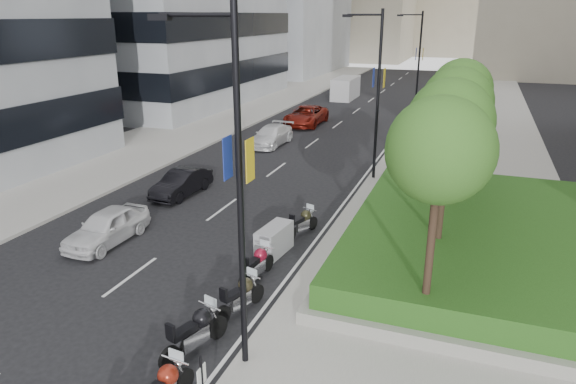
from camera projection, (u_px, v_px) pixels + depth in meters
The scene contains 24 objects.
ground at pixel (87, 352), 13.99m from camera, with size 160.00×160.00×0.00m, color black.
sidewalk_right at pixel (469, 139), 37.63m from camera, with size 10.00×100.00×0.15m, color #9E9B93.
sidewalk_left at pixel (214, 120), 44.48m from camera, with size 8.00×100.00×0.15m, color #9E9B93.
lane_edge at pixel (396, 134), 39.39m from camera, with size 0.12×100.00×0.01m, color silver.
lane_centre at pixel (331, 129), 41.08m from camera, with size 0.12×100.00×0.01m, color silver.
planter at pixel (481, 247), 19.48m from camera, with size 10.00×14.00×0.40m, color gray.
hedge at pixel (483, 232), 19.28m from camera, with size 9.40×13.40×0.80m, color #1D4313.
tree_0 at pixel (440, 151), 12.99m from camera, with size 2.80×2.80×6.30m.
tree_1 at pixel (450, 122), 16.54m from camera, with size 2.80×2.80×6.30m.
tree_2 at pixel (457, 103), 20.08m from camera, with size 2.80×2.80×6.30m.
tree_3 at pixel (461, 90), 23.63m from camera, with size 2.80×2.80×6.30m.
lamp_post_0 at pixel (233, 181), 11.87m from camera, with size 2.34×0.45×9.00m.
lamp_post_1 at pixel (375, 88), 26.94m from camera, with size 2.34×0.45×9.00m.
lamp_post_2 at pixel (417, 61), 42.91m from camera, with size 2.34×0.45×9.00m.
motorcycle_2 at pixel (196, 332), 13.77m from camera, with size 0.98×2.36×1.20m.
motorcycle_3 at pixel (241, 296), 15.66m from camera, with size 0.87×2.13×1.09m.
motorcycle_4 at pixel (257, 264), 17.65m from camera, with size 0.71×2.14×1.07m.
motorcycle_5 at pixel (274, 240), 19.53m from camera, with size 0.96×1.97×1.13m.
motorcycle_6 at pixel (303, 222), 21.29m from camera, with size 0.88×1.97×1.02m.
car_a at pixel (107, 227), 20.50m from camera, with size 1.62×4.03×1.37m, color white.
car_b at pixel (182, 183), 25.93m from camera, with size 1.37×3.92×1.29m, color black.
car_c at pixel (271, 136), 35.94m from camera, with size 1.91×4.69×1.36m, color white.
car_d at pixel (306, 116), 42.50m from camera, with size 2.59×5.62×1.56m, color maroon.
delivery_van at pixel (345, 89), 55.57m from camera, with size 2.10×5.42×2.27m.
Camera 1 is at (9.23, -9.17, 8.70)m, focal length 32.00 mm.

